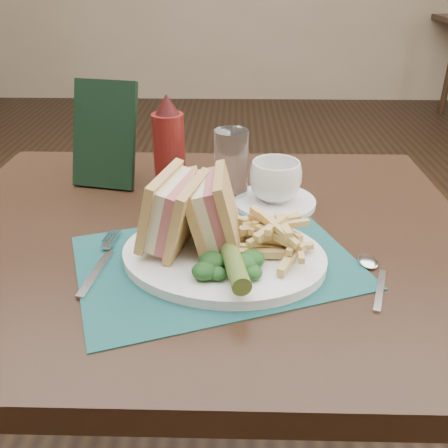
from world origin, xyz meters
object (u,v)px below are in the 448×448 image
(saucer, at_px, (274,202))
(ketchup_bottle, at_px, (169,144))
(placemat, at_px, (216,261))
(coffee_cup, at_px, (275,181))
(plate, at_px, (223,256))
(sandwich_half_a, at_px, (160,209))
(table_main, at_px, (206,394))
(drinking_glass, at_px, (231,165))
(sandwich_half_b, at_px, (199,210))
(check_presenter, at_px, (105,135))

(saucer, relative_size, ketchup_bottle, 0.81)
(placemat, distance_m, coffee_cup, 0.23)
(coffee_cup, bearing_deg, ketchup_bottle, 163.19)
(plate, distance_m, sandwich_half_a, 0.12)
(plate, height_order, sandwich_half_a, sandwich_half_a)
(placemat, bearing_deg, saucer, 63.86)
(table_main, relative_size, plate, 3.00)
(sandwich_half_a, xyz_separation_m, coffee_cup, (0.18, 0.18, -0.03))
(coffee_cup, bearing_deg, drinking_glass, 160.25)
(coffee_cup, bearing_deg, plate, -113.75)
(table_main, relative_size, ketchup_bottle, 4.84)
(table_main, bearing_deg, coffee_cup, 38.57)
(saucer, height_order, ketchup_bottle, ketchup_bottle)
(saucer, bearing_deg, drinking_glass, 160.25)
(saucer, bearing_deg, plate, -113.75)
(placemat, distance_m, sandwich_half_b, 0.08)
(drinking_glass, bearing_deg, plate, -92.04)
(table_main, height_order, saucer, saucer)
(table_main, relative_size, check_presenter, 4.41)
(drinking_glass, bearing_deg, check_presenter, 164.50)
(sandwich_half_b, bearing_deg, saucer, 55.03)
(plate, distance_m, sandwich_half_b, 0.08)
(placemat, height_order, plate, plate)
(ketchup_bottle, relative_size, check_presenter, 0.91)
(table_main, xyz_separation_m, placemat, (0.03, -0.10, 0.38))
(placemat, distance_m, plate, 0.01)
(sandwich_half_a, xyz_separation_m, ketchup_bottle, (-0.01, 0.24, 0.02))
(sandwich_half_a, distance_m, drinking_glass, 0.23)
(table_main, relative_size, coffee_cup, 9.69)
(table_main, bearing_deg, check_presenter, 135.11)
(drinking_glass, bearing_deg, coffee_cup, -19.75)
(ketchup_bottle, distance_m, check_presenter, 0.13)
(saucer, height_order, coffee_cup, coffee_cup)
(placemat, bearing_deg, ketchup_bottle, 110.58)
(drinking_glass, distance_m, check_presenter, 0.26)
(sandwich_half_b, relative_size, saucer, 0.76)
(sandwich_half_a, relative_size, check_presenter, 0.58)
(sandwich_half_b, distance_m, ketchup_bottle, 0.25)
(table_main, bearing_deg, plate, -68.45)
(sandwich_half_a, height_order, ketchup_bottle, ketchup_bottle)
(placemat, bearing_deg, table_main, 105.70)
(sandwich_half_b, xyz_separation_m, saucer, (0.12, 0.18, -0.07))
(table_main, bearing_deg, saucer, 38.57)
(drinking_glass, bearing_deg, ketchup_bottle, 165.26)
(check_presenter, bearing_deg, placemat, -40.82)
(drinking_glass, relative_size, check_presenter, 0.64)
(sandwich_half_a, xyz_separation_m, drinking_glass, (0.10, 0.21, -0.01))
(plate, relative_size, check_presenter, 1.47)
(saucer, distance_m, check_presenter, 0.35)
(plate, bearing_deg, table_main, 122.78)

